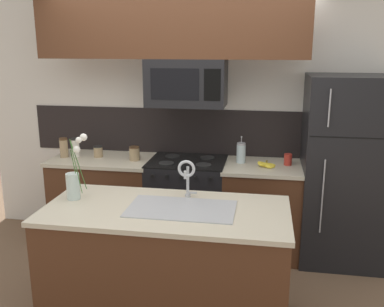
% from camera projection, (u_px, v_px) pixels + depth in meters
% --- Properties ---
extents(ground_plane, '(10.00, 10.00, 0.00)m').
position_uv_depth(ground_plane, '(169.00, 293.00, 3.62)').
color(ground_plane, brown).
extents(rear_partition, '(5.20, 0.10, 2.60)m').
position_uv_depth(rear_partition, '(222.00, 118.00, 4.47)').
color(rear_partition, silver).
rests_on(rear_partition, ground).
extents(splash_band, '(3.51, 0.01, 0.48)m').
position_uv_depth(splash_band, '(193.00, 132.00, 4.50)').
color(splash_band, black).
rests_on(splash_band, rear_partition).
extents(back_counter_left, '(1.04, 0.65, 0.91)m').
position_uv_depth(back_counter_left, '(105.00, 199.00, 4.51)').
color(back_counter_left, '#4C2B19').
rests_on(back_counter_left, ground).
extents(back_counter_right, '(0.76, 0.65, 0.91)m').
position_uv_depth(back_counter_right, '(261.00, 209.00, 4.24)').
color(back_counter_right, '#4C2B19').
rests_on(back_counter_right, ground).
extents(stove_range, '(0.76, 0.64, 0.93)m').
position_uv_depth(stove_range, '(187.00, 204.00, 4.36)').
color(stove_range, black).
rests_on(stove_range, ground).
extents(microwave, '(0.74, 0.40, 0.44)m').
position_uv_depth(microwave, '(187.00, 83.00, 4.04)').
color(microwave, black).
extents(upper_cabinet_band, '(2.50, 0.34, 0.60)m').
position_uv_depth(upper_cabinet_band, '(171.00, 25.00, 3.90)').
color(upper_cabinet_band, '#4C2B19').
extents(refrigerator, '(0.79, 0.74, 1.78)m').
position_uv_depth(refrigerator, '(345.00, 170.00, 4.03)').
color(refrigerator, black).
rests_on(refrigerator, ground).
extents(storage_jar_tall, '(0.08, 0.08, 0.20)m').
position_uv_depth(storage_jar_tall, '(64.00, 148.00, 4.40)').
color(storage_jar_tall, '#997F5B').
rests_on(storage_jar_tall, back_counter_left).
extents(storage_jar_medium, '(0.08, 0.08, 0.20)m').
position_uv_depth(storage_jar_medium, '(75.00, 147.00, 4.43)').
color(storage_jar_medium, silver).
rests_on(storage_jar_medium, back_counter_left).
extents(storage_jar_short, '(0.09, 0.09, 0.11)m').
position_uv_depth(storage_jar_short, '(98.00, 152.00, 4.42)').
color(storage_jar_short, '#997F5B').
rests_on(storage_jar_short, back_counter_left).
extents(storage_jar_squat, '(0.10, 0.10, 0.14)m').
position_uv_depth(storage_jar_squat, '(134.00, 153.00, 4.29)').
color(storage_jar_squat, '#997F5B').
rests_on(storage_jar_squat, back_counter_left).
extents(banana_bunch, '(0.19, 0.16, 0.08)m').
position_uv_depth(banana_bunch, '(266.00, 165.00, 4.06)').
color(banana_bunch, yellow).
rests_on(banana_bunch, back_counter_right).
extents(french_press, '(0.09, 0.09, 0.27)m').
position_uv_depth(french_press, '(241.00, 153.00, 4.20)').
color(french_press, silver).
rests_on(french_press, back_counter_right).
extents(coffee_tin, '(0.08, 0.08, 0.11)m').
position_uv_depth(coffee_tin, '(288.00, 159.00, 4.12)').
color(coffee_tin, '#B22D23').
rests_on(coffee_tin, back_counter_right).
extents(island_counter, '(1.75, 0.82, 0.91)m').
position_uv_depth(island_counter, '(167.00, 266.00, 3.16)').
color(island_counter, '#4C2B19').
rests_on(island_counter, ground).
extents(kitchen_sink, '(0.76, 0.44, 0.16)m').
position_uv_depth(kitchen_sink, '(181.00, 218.00, 3.04)').
color(kitchen_sink, '#ADAFB5').
rests_on(kitchen_sink, island_counter).
extents(sink_faucet, '(0.14, 0.14, 0.31)m').
position_uv_depth(sink_faucet, '(187.00, 174.00, 3.18)').
color(sink_faucet, '#B7BABF').
rests_on(sink_faucet, island_counter).
extents(flower_vase, '(0.16, 0.14, 0.50)m').
position_uv_depth(flower_vase, '(74.00, 181.00, 3.20)').
color(flower_vase, silver).
rests_on(flower_vase, island_counter).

